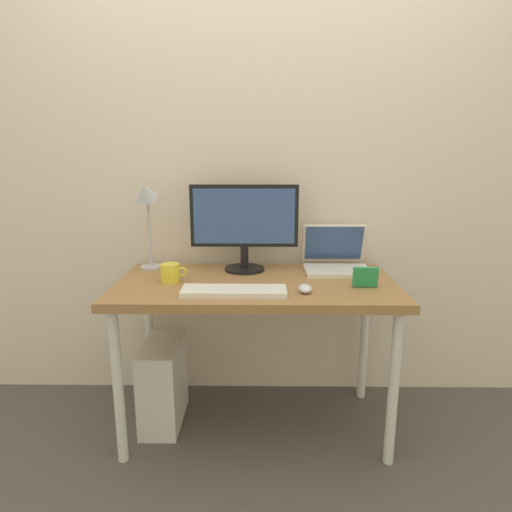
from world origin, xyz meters
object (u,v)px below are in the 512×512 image
object	(u,v)px
laptop	(336,259)
coffee_mug	(171,273)
keyboard	(234,291)
photo_frame	(365,277)
mouse	(305,288)
desk	(256,296)
monitor	(244,222)
desk_lamp	(146,205)
computer_tower	(163,383)

from	to	relation	value
laptop	coffee_mug	size ratio (longest dim) A/B	2.62
keyboard	photo_frame	xyz separation A→B (m)	(0.57, 0.10, 0.04)
keyboard	mouse	distance (m)	0.30
desk	monitor	world-z (taller)	monitor
desk	desk_lamp	distance (m)	0.70
monitor	coffee_mug	bearing A→B (deg)	-148.13
mouse	photo_frame	bearing A→B (deg)	15.02
coffee_mug	photo_frame	xyz separation A→B (m)	(0.87, -0.08, 0.01)
monitor	computer_tower	distance (m)	0.89
coffee_mug	laptop	bearing A→B (deg)	15.97
monitor	computer_tower	bearing A→B (deg)	-156.40
keyboard	monitor	bearing A→B (deg)	85.69
laptop	keyboard	size ratio (longest dim) A/B	0.73
mouse	desk	bearing A→B (deg)	141.92
desk	laptop	world-z (taller)	laptop
monitor	computer_tower	xyz separation A→B (m)	(-0.40, -0.18, -0.78)
laptop	desk_lamp	size ratio (longest dim) A/B	0.69
coffee_mug	keyboard	bearing A→B (deg)	-30.87
desk	mouse	distance (m)	0.28
mouse	monitor	bearing A→B (deg)	126.76
laptop	mouse	world-z (taller)	laptop
laptop	photo_frame	world-z (taller)	laptop
laptop	keyboard	distance (m)	0.64
monitor	desk_lamp	xyz separation A→B (m)	(-0.48, 0.00, 0.08)
laptop	coffee_mug	xyz separation A→B (m)	(-0.79, -0.23, -0.01)
keyboard	coffee_mug	xyz separation A→B (m)	(-0.30, 0.18, 0.03)
monitor	keyboard	world-z (taller)	monitor
computer_tower	desk	bearing A→B (deg)	-2.79
keyboard	coffee_mug	distance (m)	0.35
desk	keyboard	xyz separation A→B (m)	(-0.09, -0.19, 0.08)
mouse	computer_tower	size ratio (longest dim) A/B	0.21
computer_tower	laptop	bearing A→B (deg)	12.79
monitor	desk_lamp	distance (m)	0.49
monitor	mouse	world-z (taller)	monitor
photo_frame	desk_lamp	bearing A→B (deg)	164.12
desk_lamp	coffee_mug	size ratio (longest dim) A/B	3.79
mouse	coffee_mug	distance (m)	0.62
computer_tower	monitor	bearing A→B (deg)	23.60
desk_lamp	mouse	world-z (taller)	desk_lamp
desk	mouse	xyz separation A→B (m)	(0.21, -0.16, 0.09)
coffee_mug	mouse	bearing A→B (deg)	-14.50
monitor	mouse	bearing A→B (deg)	-53.24
photo_frame	computer_tower	bearing A→B (deg)	173.05
desk_lamp	mouse	bearing A→B (deg)	-25.78
keyboard	laptop	bearing A→B (deg)	39.74
desk_lamp	photo_frame	distance (m)	1.10
desk	coffee_mug	world-z (taller)	coffee_mug
keyboard	coffee_mug	bearing A→B (deg)	149.13
desk	laptop	size ratio (longest dim) A/B	4.01
monitor	desk_lamp	size ratio (longest dim) A/B	1.15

